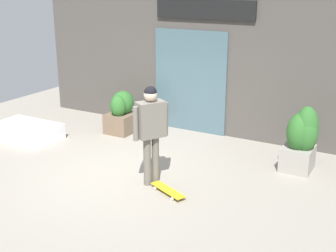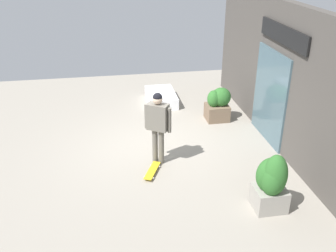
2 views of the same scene
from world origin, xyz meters
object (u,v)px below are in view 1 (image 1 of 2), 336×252
object	(u,v)px
skateboard	(168,190)
planter_box_left	(121,112)
skateboarder	(151,125)
planter_box_right	(302,138)

from	to	relation	value
skateboard	planter_box_left	size ratio (longest dim) A/B	0.79
skateboard	planter_box_left	bearing A→B (deg)	162.58
skateboarder	planter_box_right	size ratio (longest dim) A/B	1.40
planter_box_left	planter_box_right	size ratio (longest dim) A/B	0.78
skateboarder	planter_box_left	world-z (taller)	skateboarder
skateboarder	planter_box_left	distance (m)	3.02
skateboarder	skateboard	size ratio (longest dim) A/B	2.26
planter_box_left	skateboard	bearing A→B (deg)	-41.85
planter_box_left	planter_box_right	bearing A→B (deg)	-2.77
planter_box_right	planter_box_left	bearing A→B (deg)	177.23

